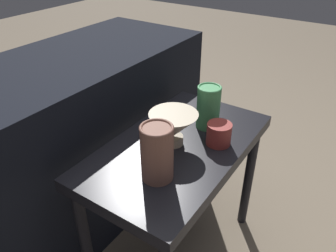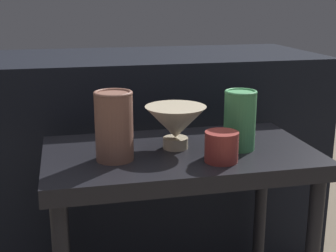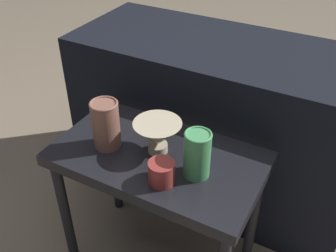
{
  "view_description": "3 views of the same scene",
  "coord_description": "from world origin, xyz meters",
  "px_view_note": "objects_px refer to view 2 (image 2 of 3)",
  "views": [
    {
      "loc": [
        -0.72,
        -0.44,
        1.11
      ],
      "look_at": [
        -0.0,
        0.03,
        0.58
      ],
      "focal_mm": 35.0,
      "sensor_mm": 36.0,
      "label": 1
    },
    {
      "loc": [
        -0.27,
        -1.06,
        0.89
      ],
      "look_at": [
        -0.03,
        -0.01,
        0.59
      ],
      "focal_mm": 50.0,
      "sensor_mm": 36.0,
      "label": 2
    },
    {
      "loc": [
        0.48,
        -0.82,
        1.31
      ],
      "look_at": [
        0.02,
        0.03,
        0.62
      ],
      "focal_mm": 42.0,
      "sensor_mm": 36.0,
      "label": 3
    }
  ],
  "objects_px": {
    "bowl": "(176,123)",
    "cup": "(221,147)",
    "vase_textured_left": "(114,125)",
    "vase_colorful_right": "(240,119)"
  },
  "relations": [
    {
      "from": "vase_textured_left",
      "to": "vase_colorful_right",
      "type": "distance_m",
      "value": 0.31
    },
    {
      "from": "vase_textured_left",
      "to": "vase_colorful_right",
      "type": "height_order",
      "value": "vase_textured_left"
    },
    {
      "from": "cup",
      "to": "bowl",
      "type": "bearing_deg",
      "value": 124.13
    },
    {
      "from": "cup",
      "to": "vase_colorful_right",
      "type": "bearing_deg",
      "value": 46.96
    },
    {
      "from": "bowl",
      "to": "cup",
      "type": "height_order",
      "value": "bowl"
    },
    {
      "from": "vase_textured_left",
      "to": "cup",
      "type": "xyz_separation_m",
      "value": [
        0.24,
        -0.07,
        -0.05
      ]
    },
    {
      "from": "bowl",
      "to": "cup",
      "type": "xyz_separation_m",
      "value": [
        0.08,
        -0.12,
        -0.03
      ]
    },
    {
      "from": "bowl",
      "to": "cup",
      "type": "bearing_deg",
      "value": -55.87
    },
    {
      "from": "vase_textured_left",
      "to": "cup",
      "type": "distance_m",
      "value": 0.25
    },
    {
      "from": "vase_colorful_right",
      "to": "vase_textured_left",
      "type": "bearing_deg",
      "value": -177.89
    }
  ]
}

